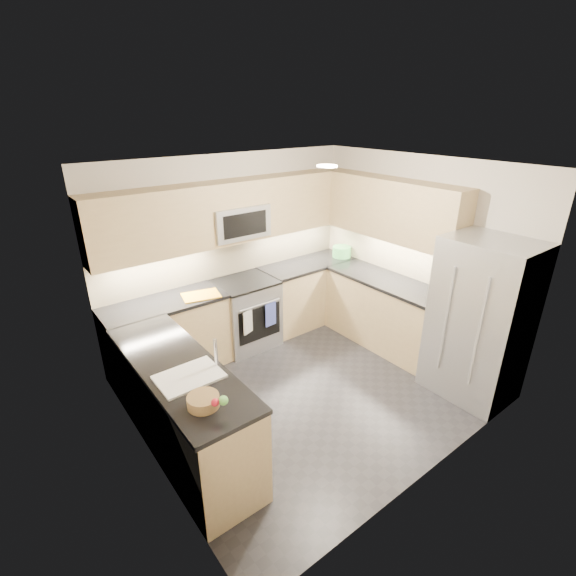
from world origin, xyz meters
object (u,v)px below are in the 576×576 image
object	(u,v)px
microwave	(237,221)
utensil_bowl	(342,252)
refrigerator	(480,320)
cutting_board	(201,295)
fruit_basket	(203,401)
gas_range	(246,314)

from	to	relation	value
microwave	utensil_bowl	size ratio (longest dim) A/B	2.77
refrigerator	cutting_board	xyz separation A→B (m)	(-2.12, 2.33, 0.05)
utensil_bowl	fruit_basket	xyz separation A→B (m)	(-3.23, -1.83, -0.03)
gas_range	fruit_basket	xyz separation A→B (m)	(-1.57, -1.92, 0.53)
gas_range	utensil_bowl	world-z (taller)	utensil_bowl
gas_range	utensil_bowl	distance (m)	1.76
gas_range	microwave	size ratio (longest dim) A/B	1.20
refrigerator	fruit_basket	distance (m)	3.06
refrigerator	cutting_board	size ratio (longest dim) A/B	4.17
microwave	refrigerator	size ratio (longest dim) A/B	0.42
utensil_bowl	fruit_basket	size ratio (longest dim) A/B	1.13
refrigerator	cutting_board	distance (m)	3.15
gas_range	refrigerator	xyz separation A→B (m)	(1.45, -2.43, 0.45)
utensil_bowl	cutting_board	world-z (taller)	utensil_bowl
cutting_board	fruit_basket	xyz separation A→B (m)	(-0.90, -1.83, 0.04)
cutting_board	utensil_bowl	bearing A→B (deg)	0.20
refrigerator	utensil_bowl	world-z (taller)	refrigerator
utensil_bowl	cutting_board	bearing A→B (deg)	-179.80
utensil_bowl	fruit_basket	bearing A→B (deg)	-150.44
gas_range	cutting_board	distance (m)	0.84
gas_range	utensil_bowl	bearing A→B (deg)	-3.04
gas_range	cutting_board	world-z (taller)	cutting_board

